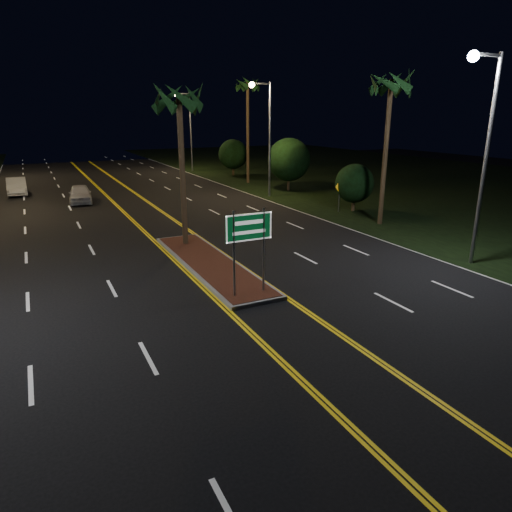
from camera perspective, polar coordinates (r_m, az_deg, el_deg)
ground at (r=14.98m, az=3.80°, el=-8.78°), size 120.00×120.00×0.00m
grass_right at (r=52.33m, az=19.01°, el=9.15°), size 40.00×110.00×0.01m
median_island at (r=20.85m, az=-5.82°, el=-0.93°), size 2.25×10.25×0.17m
highway_sign at (r=16.47m, az=-0.89°, el=2.62°), size 1.80×0.08×3.20m
streetlight_right_near at (r=22.13m, az=26.50°, el=13.17°), size 1.91×0.44×9.00m
streetlight_right_mid at (r=37.87m, az=1.21°, el=15.90°), size 1.91×0.44×9.00m
streetlight_right_far at (r=56.38m, az=-8.58°, el=16.17°), size 1.91×0.44×9.00m
palm_median at (r=23.15m, az=-9.62°, el=18.80°), size 2.40×2.40×8.30m
palm_right_near at (r=29.03m, az=16.54°, el=19.86°), size 2.40×2.40×9.30m
palm_right_far at (r=46.07m, az=-1.07°, el=20.48°), size 2.40×2.40×10.30m
shrub_near at (r=33.01m, az=12.21°, el=8.85°), size 2.70×2.70×3.30m
shrub_mid at (r=41.43m, az=4.14°, el=11.92°), size 3.78×3.78×4.62m
shrub_far at (r=52.05m, az=-2.89°, el=12.60°), size 3.24×3.24×3.96m
car_near at (r=38.11m, az=-21.14°, el=7.42°), size 2.49×4.97×1.60m
car_far at (r=44.26m, az=-27.76°, el=7.87°), size 2.21×5.01×1.66m
warning_sign at (r=32.57m, az=10.40°, el=7.97°), size 0.92×0.31×2.27m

